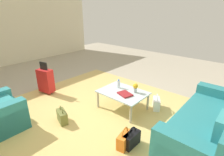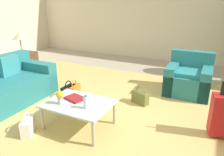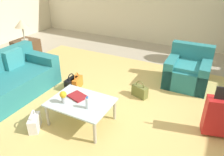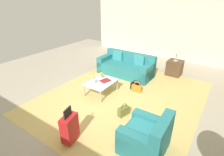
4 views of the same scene
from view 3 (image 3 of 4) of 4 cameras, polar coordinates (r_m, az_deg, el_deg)
The scene contains 15 objects.
ground_plane at distance 3.98m, azimuth 1.20°, elevation -8.97°, with size 12.00×12.00×0.00m, color #A89E89.
area_rug at distance 4.36m, azimuth -4.73°, elevation -5.32°, with size 5.20×4.40×0.01m, color tan.
couch at distance 4.73m, azimuth -26.93°, elevation -1.66°, with size 0.96×2.14×0.83m.
armchair at distance 5.02m, azimuth 19.17°, elevation 1.61°, with size 0.89×0.87×0.85m.
coffee_table at distance 3.59m, azimuth -8.10°, elevation -6.72°, with size 1.00×0.74×0.41m.
water_bottle at distance 3.35m, azimuth -6.41°, elevation -6.49°, with size 0.06×0.06×0.20m.
coffee_table_book at distance 3.67m, azimuth -9.01°, elevation -4.76°, with size 0.29×0.22×0.03m, color maroon.
flower_vase at distance 3.52m, azimuth -12.63°, elevation -4.61°, with size 0.11×0.11×0.21m.
side_table at distance 6.36m, azimuth -21.36°, elevation 6.68°, with size 0.56×0.56×0.58m, color #513823.
table_lamp at distance 6.16m, azimuth -22.53°, elevation 12.90°, with size 0.37×0.37×0.54m.
suitcase_red at distance 3.68m, azimuth 25.99°, elevation -8.84°, with size 0.44×0.31×0.85m.
handbag_orange at distance 4.71m, azimuth -9.17°, elevation -1.15°, with size 0.20×0.34×0.36m.
handbag_white at distance 3.77m, azimuth -19.57°, elevation -10.90°, with size 0.29×0.35×0.36m.
handbag_black at distance 4.69m, azimuth -10.56°, elevation -1.38°, with size 0.14×0.32×0.36m.
handbag_olive at distance 4.38m, azimuth 7.27°, elevation -3.41°, with size 0.35×0.23×0.36m.
Camera 3 is at (1.39, -2.86, 2.39)m, focal length 35.00 mm.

